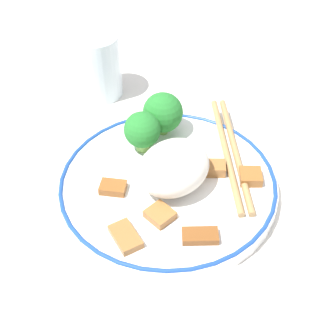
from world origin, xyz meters
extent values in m
plane|color=silver|center=(0.00, 0.00, 0.00)|extent=(3.00, 3.00, 0.00)
cylinder|color=white|center=(0.00, 0.00, 0.01)|extent=(0.25, 0.25, 0.02)
torus|color=#1E479E|center=(0.00, 0.00, 0.02)|extent=(0.25, 0.25, 0.00)
ellipsoid|color=white|center=(0.00, 0.01, 0.04)|extent=(0.09, 0.07, 0.05)
cylinder|color=#7FB756|center=(-0.06, -0.07, 0.02)|extent=(0.01, 0.01, 0.01)
sphere|color=#267A2D|center=(-0.06, -0.07, 0.05)|extent=(0.05, 0.05, 0.05)
cylinder|color=#7FB756|center=(-0.02, -0.06, 0.02)|extent=(0.02, 0.02, 0.01)
sphere|color=#267A2D|center=(-0.02, -0.06, 0.05)|extent=(0.04, 0.04, 0.04)
cube|color=brown|center=(0.03, 0.08, 0.02)|extent=(0.04, 0.04, 0.01)
cube|color=#9E6633|center=(-0.05, 0.02, 0.02)|extent=(0.04, 0.04, 0.01)
cube|color=brown|center=(0.05, -0.03, 0.02)|extent=(0.03, 0.04, 0.01)
cube|color=#9E6633|center=(0.04, 0.03, 0.02)|extent=(0.03, 0.03, 0.01)
cube|color=#995B28|center=(-0.07, 0.07, 0.02)|extent=(0.04, 0.04, 0.01)
cube|color=#9E6633|center=(0.09, 0.03, 0.02)|extent=(0.03, 0.04, 0.01)
cube|color=#995B28|center=(-0.02, -0.01, 0.02)|extent=(0.02, 0.04, 0.01)
cylinder|color=#AD8451|center=(-0.09, 0.02, 0.02)|extent=(0.14, 0.16, 0.01)
cylinder|color=#AD8451|center=(-0.08, 0.02, 0.02)|extent=(0.14, 0.16, 0.01)
cylinder|color=silver|center=(-0.07, -0.21, 0.05)|extent=(0.07, 0.07, 0.09)
camera|label=1|loc=(0.26, 0.27, 0.40)|focal=50.00mm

